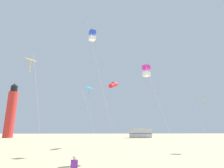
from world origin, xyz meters
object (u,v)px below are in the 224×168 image
object	(u,v)px
kite_flyer_standing	(74,166)
kite_diamond_gold	(31,63)
kite_tube_scarlet	(113,85)
kite_diamond_cyan	(89,90)
kite_box_blue	(92,36)
lighthouse_distant	(11,111)
rv_van_silver	(140,133)
kite_diamond_lime	(202,100)
kite_box_magenta	(146,71)

from	to	relation	value
kite_flyer_standing	kite_diamond_gold	distance (m)	10.30
kite_tube_scarlet	kite_diamond_cyan	world-z (taller)	kite_tube_scarlet
kite_box_blue	kite_diamond_cyan	size ratio (longest dim) A/B	1.76
kite_diamond_cyan	lighthouse_distant	size ratio (longest dim) A/B	0.44
rv_van_silver	kite_box_blue	bearing A→B (deg)	-111.50
kite_flyer_standing	kite_diamond_gold	world-z (taller)	kite_diamond_gold
kite_flyer_standing	lighthouse_distant	distance (m)	54.33
kite_flyer_standing	kite_diamond_gold	xyz separation A→B (m)	(-4.92, 4.88, 7.62)
kite_diamond_gold	kite_diamond_cyan	world-z (taller)	kite_diamond_gold
kite_diamond_lime	lighthouse_distant	size ratio (longest dim) A/B	0.39
kite_box_magenta	rv_van_silver	distance (m)	38.99
kite_tube_scarlet	lighthouse_distant	bearing A→B (deg)	136.97
lighthouse_distant	kite_tube_scarlet	bearing A→B (deg)	-43.03
kite_tube_scarlet	kite_box_magenta	xyz separation A→B (m)	(2.70, -11.84, -1.45)
kite_diamond_gold	kite_box_magenta	size ratio (longest dim) A/B	0.99
kite_tube_scarlet	rv_van_silver	xyz separation A→B (m)	(9.61, 25.91, -8.33)
lighthouse_distant	rv_van_silver	world-z (taller)	lighthouse_distant
kite_box_blue	kite_diamond_cyan	distance (m)	6.09
kite_flyer_standing	kite_box_magenta	bearing A→B (deg)	-150.04
kite_diamond_lime	kite_box_blue	bearing A→B (deg)	-162.90
kite_diamond_gold	kite_box_magenta	xyz separation A→B (m)	(10.79, 1.71, 0.03)
kite_box_magenta	kite_diamond_lime	bearing A→B (deg)	31.00
kite_flyer_standing	kite_box_blue	world-z (taller)	kite_box_blue
kite_diamond_lime	kite_box_magenta	size ratio (longest dim) A/B	0.74
kite_box_blue	kite_diamond_lime	size ratio (longest dim) A/B	2.00
kite_diamond_lime	lighthouse_distant	bearing A→B (deg)	139.61
kite_diamond_cyan	kite_diamond_lime	world-z (taller)	kite_diamond_cyan
kite_diamond_lime	lighthouse_distant	xyz separation A→B (m)	(-41.16, 35.02, 1.72)
kite_box_blue	kite_box_magenta	bearing A→B (deg)	-7.10
lighthouse_distant	kite_diamond_gold	bearing A→B (deg)	-62.11
kite_flyer_standing	kite_diamond_lime	size ratio (longest dim) A/B	0.18
rv_van_silver	kite_diamond_cyan	bearing A→B (deg)	-113.33
kite_diamond_cyan	kite_diamond_lime	bearing A→B (deg)	6.80
kite_box_magenta	rv_van_silver	xyz separation A→B (m)	(6.91, 37.75, -6.88)
kite_tube_scarlet	kite_flyer_standing	bearing A→B (deg)	-99.77
lighthouse_distant	rv_van_silver	distance (m)	40.36
kite_tube_scarlet	kite_box_magenta	size ratio (longest dim) A/B	1.18
kite_tube_scarlet	kite_diamond_cyan	size ratio (longest dim) A/B	1.40
rv_van_silver	lighthouse_distant	bearing A→B (deg)	173.95
kite_diamond_cyan	kite_diamond_gold	bearing A→B (deg)	-133.89
kite_tube_scarlet	rv_van_silver	size ratio (longest dim) A/B	1.59
kite_diamond_lime	kite_box_magenta	distance (m)	9.91
kite_tube_scarlet	rv_van_silver	world-z (taller)	kite_tube_scarlet
kite_diamond_gold	kite_diamond_cyan	size ratio (longest dim) A/B	1.18
kite_box_blue	lighthouse_distant	world-z (taller)	lighthouse_distant
kite_box_magenta	rv_van_silver	size ratio (longest dim) A/B	1.35
kite_diamond_gold	kite_diamond_lime	distance (m)	20.34
kite_diamond_gold	kite_flyer_standing	bearing A→B (deg)	-44.80
kite_diamond_cyan	rv_van_silver	world-z (taller)	kite_diamond_cyan
kite_diamond_gold	lighthouse_distant	bearing A→B (deg)	117.89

